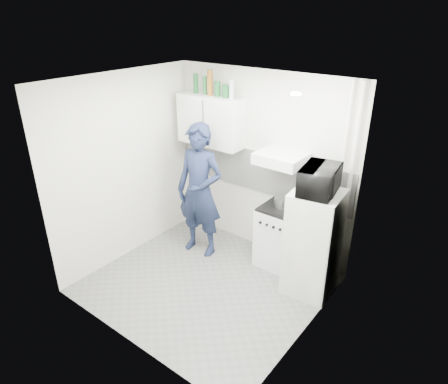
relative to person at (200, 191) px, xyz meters
The scene contains 23 objects.
floor 1.28m from the person, 45.45° to the right, with size 2.80×2.80×0.00m, color #5F5F5B.
ceiling 1.84m from the person, 45.45° to the right, with size 2.80×2.80×0.00m, color white.
wall_back 0.94m from the person, 47.81° to the left, with size 2.80×2.80×0.00m, color silver.
wall_left 1.06m from the person, 143.51° to the right, with size 2.60×2.60×0.00m, color silver.
wall_right 2.10m from the person, 16.76° to the right, with size 2.60×2.60×0.00m, color silver.
person is the anchor object (origin of this frame).
stove 1.28m from the person, 20.19° to the left, with size 0.54×0.54×0.86m, color white.
fridge 1.72m from the person, ahead, with size 0.57×0.57×1.38m, color white.
stove_top 1.16m from the person, 20.19° to the left, with size 0.51×0.51×0.03m, color black.
saucepan 1.15m from the person, 22.41° to the left, with size 0.20×0.20×0.11m, color silver.
microwave 1.79m from the person, ahead, with size 0.38×0.57×0.31m, color black.
bottle_b 1.51m from the person, 132.49° to the left, with size 0.07×0.07×0.27m, color #144C1E.
bottle_c 1.46m from the person, 119.67° to the left, with size 0.06×0.06×0.25m, color #144C1E.
bottle_d 1.49m from the person, 110.40° to the left, with size 0.08×0.08×0.34m, color brown.
canister_a 1.42m from the person, 95.70° to the left, with size 0.08×0.08×0.20m, color #144C1E.
canister_b 1.41m from the person, 79.04° to the left, with size 0.09×0.09×0.18m, color #144C1E.
bottle_e 1.45m from the person, 67.99° to the left, with size 0.06×0.06×0.25m, color #B2B7BC.
upper_cabinet 1.02m from the person, 108.60° to the left, with size 1.00×0.35×0.70m, color white.
range_hood 1.27m from the person, 21.08° to the left, with size 0.60×0.50×0.14m, color white.
backsplash 0.90m from the person, 47.14° to the left, with size 2.74×0.03×0.60m, color white.
pipe_a 2.00m from the person, 16.80° to the left, with size 0.05×0.05×2.60m, color white.
pipe_b 1.89m from the person, 17.87° to the left, with size 0.04×0.04×2.60m, color white.
ceiling_spot_fixture 2.29m from the person, 14.10° to the right, with size 0.10×0.10×0.02m, color white.
Camera 1 is at (2.77, -3.21, 3.32)m, focal length 32.00 mm.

